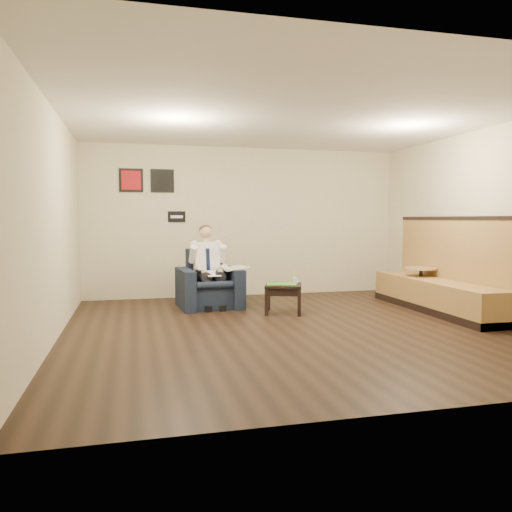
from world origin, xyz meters
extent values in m
plane|color=black|center=(0.00, 0.00, 0.00)|extent=(6.00, 6.00, 0.00)
cube|color=beige|center=(0.00, 3.00, 1.40)|extent=(6.00, 0.02, 2.80)
cube|color=beige|center=(0.00, -3.00, 1.40)|extent=(6.00, 0.02, 2.80)
cube|color=beige|center=(-3.00, 0.00, 1.40)|extent=(0.02, 6.00, 2.80)
cube|color=beige|center=(3.00, 0.00, 1.40)|extent=(0.02, 6.00, 2.80)
cube|color=white|center=(0.00, 0.00, 2.80)|extent=(6.00, 6.00, 0.02)
cube|color=black|center=(-1.30, 2.98, 1.50)|extent=(0.32, 0.02, 0.20)
cube|color=#B1151C|center=(-2.10, 2.98, 2.15)|extent=(0.42, 0.03, 0.42)
cube|color=black|center=(-1.55, 2.98, 2.15)|extent=(0.42, 0.03, 0.42)
cube|color=black|center=(-0.87, 1.85, 0.48)|extent=(1.05, 1.05, 0.95)
cube|color=white|center=(-0.86, 1.62, 0.58)|extent=(0.26, 0.34, 0.01)
cube|color=silver|center=(-0.47, 1.77, 0.65)|extent=(0.48, 0.56, 0.01)
cube|color=black|center=(0.17, 1.06, 0.23)|extent=(0.70, 0.70, 0.45)
cube|color=green|center=(0.13, 1.05, 0.46)|extent=(0.51, 0.40, 0.01)
cylinder|color=white|center=(0.38, 1.11, 0.50)|extent=(0.10, 0.10, 0.10)
cube|color=black|center=(0.27, 1.19, 0.46)|extent=(0.16, 0.13, 0.01)
cube|color=olive|center=(2.59, 0.62, 0.74)|extent=(0.69, 2.88, 1.47)
cylinder|color=tan|center=(2.60, 1.14, 0.32)|extent=(0.64, 0.64, 0.64)
camera|label=1|loc=(-2.08, -6.28, 1.46)|focal=35.00mm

